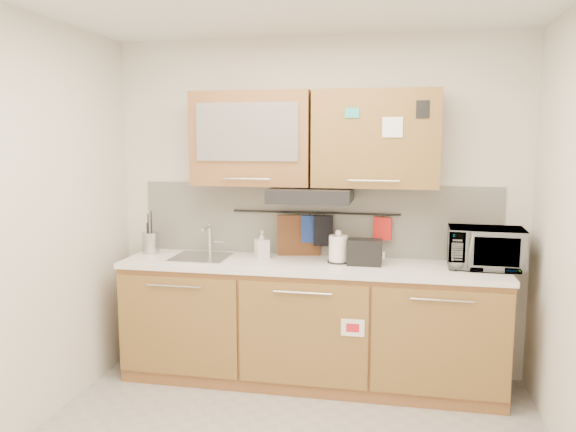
% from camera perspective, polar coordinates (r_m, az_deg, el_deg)
% --- Properties ---
extents(wall_back, '(3.20, 0.00, 3.20)m').
position_cam_1_polar(wall_back, '(4.41, 2.86, 0.93)').
color(wall_back, silver).
rests_on(wall_back, ground).
extents(wall_left, '(0.00, 3.00, 3.00)m').
position_cam_1_polar(wall_left, '(3.64, -26.76, -1.40)').
color(wall_left, silver).
rests_on(wall_left, ground).
extents(base_cabinet, '(2.80, 0.64, 0.88)m').
position_cam_1_polar(base_cabinet, '(4.32, 2.17, -11.44)').
color(base_cabinet, '#976435').
rests_on(base_cabinet, floor).
extents(countertop, '(2.82, 0.62, 0.04)m').
position_cam_1_polar(countertop, '(4.18, 2.20, -5.03)').
color(countertop, white).
rests_on(countertop, base_cabinet).
extents(backsplash, '(2.80, 0.02, 0.56)m').
position_cam_1_polar(backsplash, '(4.41, 2.82, -0.37)').
color(backsplash, silver).
rests_on(backsplash, countertop).
extents(upper_cabinets, '(1.82, 0.37, 0.70)m').
position_cam_1_polar(upper_cabinets, '(4.20, 2.49, 7.84)').
color(upper_cabinets, '#976435').
rests_on(upper_cabinets, wall_back).
extents(range_hood, '(0.60, 0.46, 0.10)m').
position_cam_1_polar(range_hood, '(4.15, 2.37, 2.17)').
color(range_hood, black).
rests_on(range_hood, upper_cabinets).
extents(sink, '(0.42, 0.40, 0.26)m').
position_cam_1_polar(sink, '(4.40, -8.78, -4.14)').
color(sink, silver).
rests_on(sink, countertop).
extents(utensil_rail, '(1.30, 0.02, 0.02)m').
position_cam_1_polar(utensil_rail, '(4.36, 2.76, 0.33)').
color(utensil_rail, black).
rests_on(utensil_rail, backsplash).
extents(utensil_crock, '(0.17, 0.17, 0.34)m').
position_cam_1_polar(utensil_crock, '(4.62, -13.77, -2.64)').
color(utensil_crock, '#AFAEB3').
rests_on(utensil_crock, countertop).
extents(kettle, '(0.18, 0.17, 0.25)m').
position_cam_1_polar(kettle, '(4.17, 5.14, -3.43)').
color(kettle, white).
rests_on(kettle, countertop).
extents(toaster, '(0.25, 0.15, 0.19)m').
position_cam_1_polar(toaster, '(4.12, 7.79, -3.62)').
color(toaster, black).
rests_on(toaster, countertop).
extents(microwave, '(0.53, 0.37, 0.29)m').
position_cam_1_polar(microwave, '(4.22, 19.44, -3.09)').
color(microwave, '#999999').
rests_on(microwave, countertop).
extents(soap_bottle, '(0.13, 0.13, 0.21)m').
position_cam_1_polar(soap_bottle, '(4.32, -2.65, -2.88)').
color(soap_bottle, '#999999').
rests_on(soap_bottle, countertop).
extents(cutting_board, '(0.34, 0.09, 0.42)m').
position_cam_1_polar(cutting_board, '(4.41, 1.11, -2.61)').
color(cutting_board, brown).
rests_on(cutting_board, utensil_rail).
extents(oven_mitt, '(0.13, 0.05, 0.21)m').
position_cam_1_polar(oven_mitt, '(4.37, 2.19, -1.32)').
color(oven_mitt, navy).
rests_on(oven_mitt, utensil_rail).
extents(dark_pouch, '(0.15, 0.07, 0.23)m').
position_cam_1_polar(dark_pouch, '(4.36, 3.59, -1.50)').
color(dark_pouch, black).
rests_on(dark_pouch, utensil_rail).
extents(pot_holder, '(0.14, 0.06, 0.17)m').
position_cam_1_polar(pot_holder, '(4.32, 9.57, -1.26)').
color(pot_holder, red).
rests_on(pot_holder, utensil_rail).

